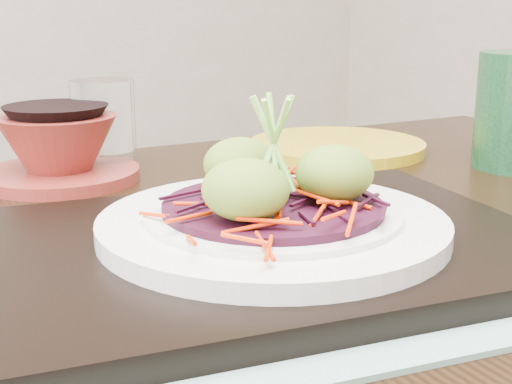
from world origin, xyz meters
TOP-DOWN VIEW (x-y plane):
  - dining_table at (0.08, 0.06)m, footprint 1.32×0.96m
  - placemat at (0.09, 0.04)m, footprint 0.50×0.44m
  - serving_tray at (0.09, 0.04)m, footprint 0.43×0.37m
  - white_plate at (0.09, 0.04)m, footprint 0.24×0.24m
  - cabbage_bed at (0.09, 0.04)m, footprint 0.15×0.15m
  - carrot_julienne at (0.09, 0.04)m, footprint 0.19×0.19m
  - guacamole_scoops at (0.09, 0.04)m, footprint 0.13×0.12m
  - scallion_garnish at (0.09, 0.04)m, footprint 0.06×0.06m
  - water_glass at (0.12, 0.38)m, footprint 0.07×0.07m
  - terracotta_bowl_set at (0.06, 0.35)m, footprint 0.17×0.17m
  - yellow_plate at (0.39, 0.30)m, footprint 0.22×0.22m

SIDE VIEW (x-z plane):
  - dining_table at x=0.08m, z-range 0.28..1.05m
  - placemat at x=0.09m, z-range 0.76..0.77m
  - yellow_plate at x=0.39m, z-range 0.76..0.78m
  - serving_tray at x=0.09m, z-range 0.77..0.78m
  - white_plate at x=0.09m, z-range 0.78..0.80m
  - terracotta_bowl_set at x=0.06m, z-range 0.76..0.83m
  - cabbage_bed at x=0.09m, z-range 0.80..0.81m
  - water_glass at x=0.12m, z-range 0.76..0.86m
  - carrot_julienne at x=0.09m, z-range 0.81..0.82m
  - guacamole_scoops at x=0.09m, z-range 0.81..0.85m
  - scallion_garnish at x=0.09m, z-range 0.80..0.89m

